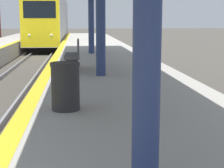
% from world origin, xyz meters
% --- Properties ---
extents(train, '(2.77, 20.50, 4.68)m').
position_xyz_m(train, '(0.00, 35.07, 2.38)').
color(train, black).
rests_on(train, ground).
extents(trash_bin, '(0.51, 0.51, 0.82)m').
position_xyz_m(trash_bin, '(2.34, 4.83, 1.40)').
color(trash_bin, '#262628').
rests_on(trash_bin, platform_right).
extents(bench, '(0.44, 1.60, 0.92)m').
position_xyz_m(bench, '(2.45, 9.91, 1.48)').
color(bench, '#4C4C51').
rests_on(bench, platform_right).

